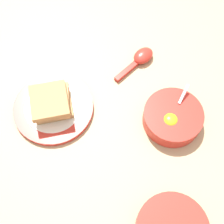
# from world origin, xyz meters

# --- Properties ---
(ground_plane) EXTENTS (3.00, 3.00, 0.00)m
(ground_plane) POSITION_xyz_m (0.00, 0.00, 0.00)
(ground_plane) COLOR tan
(egg_bowl) EXTENTS (0.16, 0.16, 0.07)m
(egg_bowl) POSITION_xyz_m (-0.04, -0.01, 0.02)
(egg_bowl) COLOR red
(egg_bowl) RESTS_ON ground_plane
(toast_plate) EXTENTS (0.22, 0.22, 0.02)m
(toast_plate) POSITION_xyz_m (0.20, -0.23, 0.01)
(toast_plate) COLOR red
(toast_plate) RESTS_ON ground_plane
(toast_sandwich) EXTENTS (0.14, 0.14, 0.05)m
(toast_sandwich) POSITION_xyz_m (0.20, -0.23, 0.04)
(toast_sandwich) COLOR tan
(toast_sandwich) RESTS_ON toast_plate
(soup_spoon) EXTENTS (0.15, 0.05, 0.03)m
(soup_spoon) POSITION_xyz_m (-0.10, -0.21, 0.01)
(soup_spoon) COLOR red
(soup_spoon) RESTS_ON ground_plane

